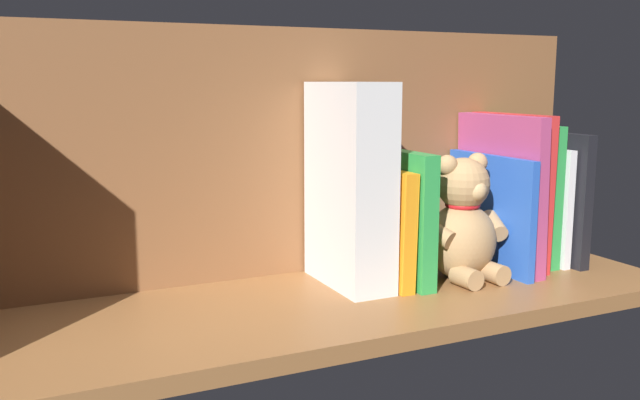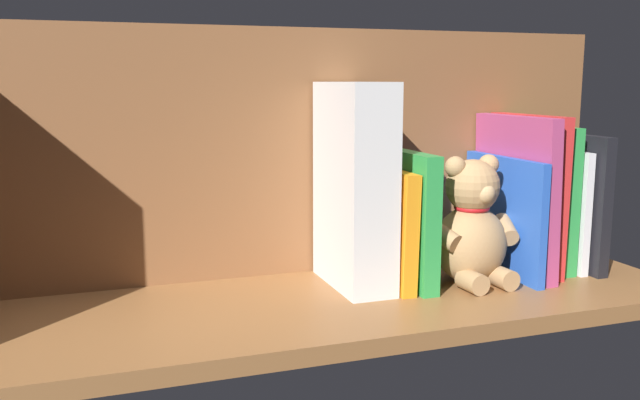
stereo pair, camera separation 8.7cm
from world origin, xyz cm
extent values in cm
cube|color=brown|center=(0.00, 0.00, -1.10)|extent=(99.28, 31.05, 2.20)
cube|color=brown|center=(0.00, -13.27, 17.52)|extent=(99.28, 1.50, 35.04)
cube|color=black|center=(-40.85, -3.58, 9.99)|extent=(1.74, 17.09, 19.98)
cube|color=silver|center=(-38.90, -4.34, 8.86)|extent=(1.26, 15.57, 17.73)
cube|color=green|center=(-36.49, -4.53, 10.61)|extent=(2.65, 15.19, 21.22)
cube|color=red|center=(-33.53, -3.83, 11.43)|extent=(2.55, 16.59, 22.88)
cube|color=#B23F72|center=(-30.97, -2.92, 11.40)|extent=(2.41, 18.41, 22.84)
cube|color=blue|center=(-29.01, -2.68, 8.50)|extent=(1.21, 18.89, 17.00)
ellipsoid|color=tan|center=(-22.07, -0.45, 5.38)|extent=(10.73, 9.72, 10.76)
sphere|color=tan|center=(-22.07, -0.45, 13.53)|extent=(7.40, 7.40, 7.40)
sphere|color=tan|center=(-24.83, -0.61, 16.31)|extent=(2.86, 2.86, 2.86)
sphere|color=tan|center=(-19.30, -0.29, 16.31)|extent=(2.86, 2.86, 2.86)
sphere|color=tan|center=(-22.25, 2.69, 12.98)|extent=(2.86, 2.86, 2.86)
cylinder|color=tan|center=(-27.25, 0.60, 7.26)|extent=(3.93, 5.79, 3.98)
cylinder|color=tan|center=(-17.04, 1.19, 7.26)|extent=(4.41, 5.85, 3.98)
cylinder|color=tan|center=(-24.75, 3.98, 1.43)|extent=(3.09, 4.19, 2.86)
cylinder|color=tan|center=(-19.91, 4.26, 1.43)|extent=(3.09, 4.19, 2.86)
torus|color=red|center=(-22.07, -0.45, 10.59)|extent=(5.18, 5.18, 0.84)
cube|color=green|center=(-13.66, -3.67, 9.15)|extent=(2.37, 16.91, 18.31)
cube|color=orange|center=(-11.02, -3.98, 8.00)|extent=(2.33, 16.28, 16.04)
cube|color=silver|center=(-6.36, -4.19, 13.78)|extent=(6.42, 15.67, 27.57)
camera|label=1|loc=(36.37, 77.67, 27.73)|focal=38.78mm
camera|label=2|loc=(28.32, 80.95, 27.73)|focal=38.78mm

